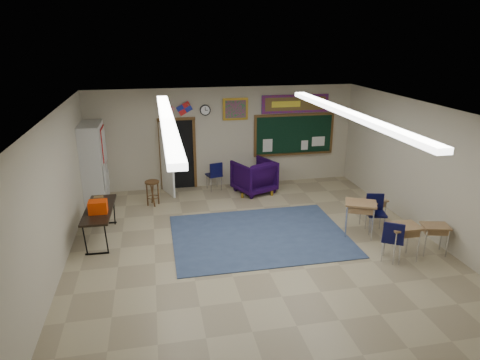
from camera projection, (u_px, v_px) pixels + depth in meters
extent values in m
plane|color=gray|center=(259.00, 253.00, 9.17)|extent=(9.00, 9.00, 0.00)
cube|color=#AAA089|center=(224.00, 138.00, 12.86)|extent=(8.00, 0.04, 3.00)
cube|color=#AAA089|center=(365.00, 329.00, 4.52)|extent=(8.00, 0.04, 3.00)
cube|color=#AAA089|center=(52.00, 202.00, 7.93)|extent=(0.04, 9.00, 3.00)
cube|color=#AAA089|center=(436.00, 175.00, 9.45)|extent=(0.04, 9.00, 3.00)
cube|color=silver|center=(262.00, 114.00, 8.20)|extent=(8.00, 9.00, 0.04)
cube|color=#354666|center=(259.00, 235.00, 9.95)|extent=(4.00, 3.00, 0.02)
cube|color=black|center=(178.00, 154.00, 12.73)|extent=(0.95, 0.04, 2.10)
cube|color=white|center=(167.00, 160.00, 12.26)|extent=(0.35, 0.86, 2.05)
cube|color=#513517|center=(294.00, 134.00, 13.25)|extent=(2.55, 0.05, 1.30)
cube|color=black|center=(294.00, 135.00, 13.23)|extent=(2.40, 0.03, 1.15)
cube|color=#513517|center=(294.00, 154.00, 13.39)|extent=(2.40, 0.12, 0.04)
cube|color=#AF1E0F|center=(295.00, 104.00, 12.94)|extent=(2.10, 0.04, 0.55)
cube|color=brown|center=(295.00, 104.00, 12.93)|extent=(1.90, 0.03, 0.40)
cube|color=#A77E20|center=(235.00, 109.00, 12.62)|extent=(0.75, 0.05, 0.65)
cube|color=#A51466|center=(236.00, 109.00, 12.61)|extent=(0.62, 0.03, 0.52)
cylinder|color=black|center=(205.00, 110.00, 12.45)|extent=(0.32, 0.05, 0.32)
cylinder|color=white|center=(205.00, 110.00, 12.43)|extent=(0.26, 0.02, 0.26)
cube|color=#B7B7B2|center=(94.00, 163.00, 11.68)|extent=(0.55, 1.25, 2.20)
imported|color=black|center=(254.00, 176.00, 12.58)|extent=(1.37, 1.38, 0.97)
cube|color=olive|center=(361.00, 203.00, 9.72)|extent=(0.84, 0.76, 0.05)
cube|color=brown|center=(360.00, 208.00, 9.76)|extent=(0.72, 0.65, 0.14)
cube|color=olive|center=(374.00, 200.00, 10.29)|extent=(0.65, 0.55, 0.04)
cube|color=brown|center=(374.00, 204.00, 10.33)|extent=(0.56, 0.47, 0.11)
cube|color=olive|center=(404.00, 226.00, 8.69)|extent=(0.64, 0.48, 0.04)
cube|color=brown|center=(403.00, 231.00, 8.73)|extent=(0.55, 0.41, 0.13)
cube|color=olive|center=(436.00, 226.00, 8.97)|extent=(0.63, 0.53, 0.04)
cube|color=brown|center=(435.00, 230.00, 8.99)|extent=(0.54, 0.45, 0.11)
cube|color=black|center=(99.00, 209.00, 9.62)|extent=(0.65, 1.79, 0.05)
cube|color=red|center=(98.00, 207.00, 9.34)|extent=(0.39, 0.30, 0.28)
cylinder|color=#4D3017|center=(152.00, 182.00, 11.54)|extent=(0.39, 0.39, 0.05)
torus|color=#4D3017|center=(153.00, 197.00, 11.68)|extent=(0.32, 0.32, 0.02)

